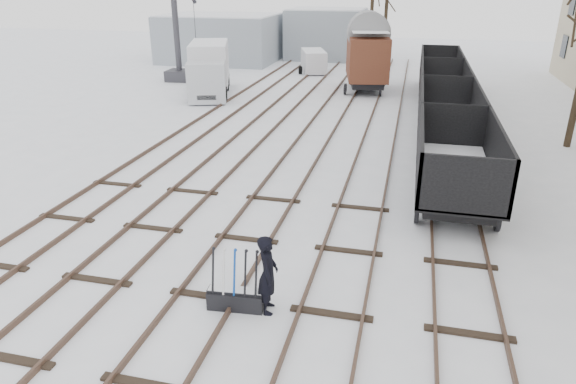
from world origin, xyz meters
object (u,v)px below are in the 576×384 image
worker (268,274)px  box_van_wagon (367,55)px  ground_frame (236,297)px  lorry (209,69)px  freight_wagon_a (455,173)px  panel_van (314,61)px  crane (179,48)px

worker → box_van_wagon: box_van_wagon is taller
ground_frame → lorry: bearing=108.2°
freight_wagon_a → lorry: 20.57m
ground_frame → lorry: lorry is taller
freight_wagon_a → box_van_wagon: (-4.81, 18.09, 1.31)m
box_van_wagon → panel_van: box_van_wagon is taller
freight_wagon_a → panel_van: 26.32m
worker → lorry: lorry is taller
ground_frame → panel_van: (-4.46, 32.18, 0.62)m
freight_wagon_a → crane: crane is taller
lorry → crane: crane is taller
lorry → crane: 5.80m
ground_frame → panel_van: panel_van is taller
ground_frame → freight_wagon_a: size_ratio=0.23×
freight_wagon_a → panel_van: (-9.65, 24.49, -0.11)m
lorry → box_van_wagon: bearing=2.3°
ground_frame → lorry: size_ratio=0.20×
box_van_wagon → freight_wagon_a: bearing=-85.0°
ground_frame → panel_van: size_ratio=0.35×
worker → lorry: bearing=13.0°
freight_wagon_a → panel_van: bearing=111.5°
panel_van → crane: (-8.94, -5.86, 1.42)m
ground_frame → box_van_wagon: (0.38, 25.78, 2.04)m
crane → lorry: bearing=-49.1°
box_van_wagon → lorry: (-9.81, -3.64, -0.66)m
ground_frame → crane: (-13.40, 26.33, 2.03)m
freight_wagon_a → panel_van: size_ratio=1.52×
worker → panel_van: size_ratio=0.45×
freight_wagon_a → crane: size_ratio=0.73×
lorry → crane: (-3.97, 4.18, 0.65)m
panel_van → crane: size_ratio=0.48×
ground_frame → freight_wagon_a: (5.19, 7.69, 0.73)m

